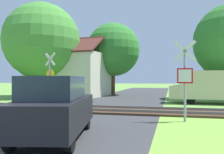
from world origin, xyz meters
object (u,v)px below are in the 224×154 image
object	(u,v)px
house	(69,74)
parked_car	(55,107)
crossing_sign_far	(50,75)
tree_left	(42,41)
stop_sign_near	(185,76)
mail_truck	(209,85)
tree_center	(113,50)

from	to	relation	value
house	parked_car	bearing A→B (deg)	-60.43
crossing_sign_far	house	distance (m)	8.61
house	tree_left	world-z (taller)	tree_left
stop_sign_near	house	world-z (taller)	house
mail_truck	parked_car	bearing A→B (deg)	155.93
parked_car	tree_left	bearing A→B (deg)	109.57
parked_car	stop_sign_near	bearing A→B (deg)	33.89
tree_left	parked_car	size ratio (longest dim) A/B	2.06
house	tree_center	xyz separation A→B (m)	(4.04, 2.21, 2.50)
crossing_sign_far	tree_left	xyz separation A→B (m)	(-4.02, 6.15, 3.22)
tree_left	tree_center	bearing A→B (deg)	37.04
house	mail_truck	distance (m)	13.44
stop_sign_near	tree_left	bearing A→B (deg)	-37.94
stop_sign_near	house	bearing A→B (deg)	-47.59
parked_car	tree_center	bearing A→B (deg)	87.19
mail_truck	parked_car	size ratio (longest dim) A/B	1.17
stop_sign_near	parked_car	distance (m)	5.36
tree_left	mail_truck	xyz separation A→B (m)	(14.18, -2.82, -3.95)
tree_center	parked_car	size ratio (longest dim) A/B	1.76
mail_truck	stop_sign_near	bearing A→B (deg)	168.11
house	parked_car	xyz separation A→B (m)	(6.72, -16.49, -1.31)
tree_left	parked_car	world-z (taller)	tree_left
tree_center	tree_left	size ratio (longest dim) A/B	0.86
mail_truck	parked_car	xyz separation A→B (m)	(-5.72, -11.52, -0.34)
crossing_sign_far	mail_truck	world-z (taller)	crossing_sign_far
house	tree_left	bearing A→B (deg)	-121.61
house	mail_truck	xyz separation A→B (m)	(12.44, -4.98, -0.97)
stop_sign_near	crossing_sign_far	bearing A→B (deg)	-25.57
crossing_sign_far	house	xyz separation A→B (m)	(-2.28, 8.30, 0.24)
mail_truck	crossing_sign_far	bearing A→B (deg)	110.44
crossing_sign_far	tree_center	size ratio (longest dim) A/B	0.45
crossing_sign_far	parked_car	bearing A→B (deg)	-44.94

